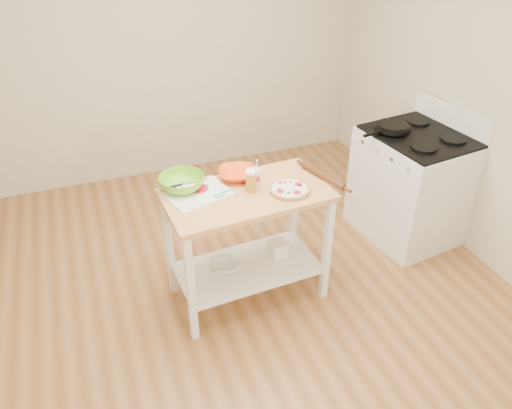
{
  "coord_description": "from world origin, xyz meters",
  "views": [
    {
      "loc": [
        -0.88,
        -2.57,
        2.64
      ],
      "look_at": [
        0.11,
        0.07,
        0.81
      ],
      "focal_mm": 35.0,
      "sensor_mm": 36.0,
      "label": 1
    }
  ],
  "objects_px": {
    "gas_stove": "(411,185)",
    "orange_bowl": "(237,174)",
    "shelf_glass_bowl": "(226,266)",
    "skillet": "(392,127)",
    "rolling_pin": "(323,176)",
    "green_bowl": "(182,183)",
    "yogurt_tub": "(253,177)",
    "spatula": "(223,193)",
    "shelf_bin": "(278,248)",
    "cutting_board": "(197,193)",
    "prep_island": "(247,224)",
    "pizza": "(289,189)",
    "knife": "(183,185)",
    "beer_pint": "(251,181)"
  },
  "relations": [
    {
      "from": "shelf_glass_bowl",
      "to": "green_bowl",
      "type": "bearing_deg",
      "value": 144.05
    },
    {
      "from": "skillet",
      "to": "cutting_board",
      "type": "relative_size",
      "value": 0.97
    },
    {
      "from": "prep_island",
      "to": "orange_bowl",
      "type": "relative_size",
      "value": 4.41
    },
    {
      "from": "shelf_glass_bowl",
      "to": "shelf_bin",
      "type": "bearing_deg",
      "value": 3.17
    },
    {
      "from": "skillet",
      "to": "green_bowl",
      "type": "height_order",
      "value": "green_bowl"
    },
    {
      "from": "cutting_board",
      "to": "knife",
      "type": "bearing_deg",
      "value": 100.44
    },
    {
      "from": "gas_stove",
      "to": "beer_pint",
      "type": "distance_m",
      "value": 1.65
    },
    {
      "from": "cutting_board",
      "to": "yogurt_tub",
      "type": "distance_m",
      "value": 0.4
    },
    {
      "from": "green_bowl",
      "to": "yogurt_tub",
      "type": "xyz_separation_m",
      "value": [
        0.47,
        -0.11,
        0.01
      ]
    },
    {
      "from": "skillet",
      "to": "rolling_pin",
      "type": "height_order",
      "value": "skillet"
    },
    {
      "from": "prep_island",
      "to": "spatula",
      "type": "height_order",
      "value": "spatula"
    },
    {
      "from": "shelf_bin",
      "to": "cutting_board",
      "type": "bearing_deg",
      "value": 175.78
    },
    {
      "from": "spatula",
      "to": "yogurt_tub",
      "type": "distance_m",
      "value": 0.25
    },
    {
      "from": "rolling_pin",
      "to": "shelf_bin",
      "type": "height_order",
      "value": "rolling_pin"
    },
    {
      "from": "pizza",
      "to": "beer_pint",
      "type": "relative_size",
      "value": 1.79
    },
    {
      "from": "prep_island",
      "to": "gas_stove",
      "type": "bearing_deg",
      "value": 10.03
    },
    {
      "from": "spatula",
      "to": "beer_pint",
      "type": "relative_size",
      "value": 0.97
    },
    {
      "from": "gas_stove",
      "to": "beer_pint",
      "type": "bearing_deg",
      "value": -177.19
    },
    {
      "from": "prep_island",
      "to": "rolling_pin",
      "type": "relative_size",
      "value": 2.78
    },
    {
      "from": "green_bowl",
      "to": "shelf_bin",
      "type": "distance_m",
      "value": 0.92
    },
    {
      "from": "orange_bowl",
      "to": "rolling_pin",
      "type": "bearing_deg",
      "value": -21.87
    },
    {
      "from": "cutting_board",
      "to": "spatula",
      "type": "distance_m",
      "value": 0.17
    },
    {
      "from": "spatula",
      "to": "knife",
      "type": "distance_m",
      "value": 0.3
    },
    {
      "from": "gas_stove",
      "to": "shelf_bin",
      "type": "relative_size",
      "value": 9.16
    },
    {
      "from": "gas_stove",
      "to": "rolling_pin",
      "type": "height_order",
      "value": "gas_stove"
    },
    {
      "from": "skillet",
      "to": "shelf_glass_bowl",
      "type": "distance_m",
      "value": 1.74
    },
    {
      "from": "beer_pint",
      "to": "rolling_pin",
      "type": "xyz_separation_m",
      "value": [
        0.52,
        -0.02,
        -0.05
      ]
    },
    {
      "from": "prep_island",
      "to": "orange_bowl",
      "type": "xyz_separation_m",
      "value": [
        0.0,
        0.21,
        0.29
      ]
    },
    {
      "from": "beer_pint",
      "to": "cutting_board",
      "type": "bearing_deg",
      "value": 166.41
    },
    {
      "from": "spatula",
      "to": "prep_island",
      "type": "bearing_deg",
      "value": -15.89
    },
    {
      "from": "green_bowl",
      "to": "spatula",
      "type": "bearing_deg",
      "value": -36.65
    },
    {
      "from": "knife",
      "to": "cutting_board",
      "type": "bearing_deg",
      "value": -68.22
    },
    {
      "from": "prep_island",
      "to": "cutting_board",
      "type": "bearing_deg",
      "value": 163.61
    },
    {
      "from": "spatula",
      "to": "yogurt_tub",
      "type": "relative_size",
      "value": 0.77
    },
    {
      "from": "gas_stove",
      "to": "orange_bowl",
      "type": "bearing_deg",
      "value": 175.55
    },
    {
      "from": "orange_bowl",
      "to": "rolling_pin",
      "type": "height_order",
      "value": "orange_bowl"
    },
    {
      "from": "spatula",
      "to": "orange_bowl",
      "type": "relative_size",
      "value": 0.58
    },
    {
      "from": "spatula",
      "to": "rolling_pin",
      "type": "distance_m",
      "value": 0.71
    },
    {
      "from": "spatula",
      "to": "shelf_glass_bowl",
      "type": "bearing_deg",
      "value": 104.91
    },
    {
      "from": "rolling_pin",
      "to": "shelf_bin",
      "type": "relative_size",
      "value": 3.37
    },
    {
      "from": "orange_bowl",
      "to": "beer_pint",
      "type": "relative_size",
      "value": 1.69
    },
    {
      "from": "spatula",
      "to": "shelf_glass_bowl",
      "type": "distance_m",
      "value": 0.62
    },
    {
      "from": "skillet",
      "to": "rolling_pin",
      "type": "bearing_deg",
      "value": -165.0
    },
    {
      "from": "knife",
      "to": "rolling_pin",
      "type": "relative_size",
      "value": 0.66
    },
    {
      "from": "shelf_bin",
      "to": "prep_island",
      "type": "bearing_deg",
      "value": -169.2
    },
    {
      "from": "spatula",
      "to": "shelf_glass_bowl",
      "type": "height_order",
      "value": "spatula"
    },
    {
      "from": "pizza",
      "to": "yogurt_tub",
      "type": "relative_size",
      "value": 1.42
    },
    {
      "from": "gas_stove",
      "to": "shelf_bin",
      "type": "xyz_separation_m",
      "value": [
        -1.32,
        -0.23,
        -0.15
      ]
    },
    {
      "from": "orange_bowl",
      "to": "shelf_glass_bowl",
      "type": "height_order",
      "value": "orange_bowl"
    },
    {
      "from": "orange_bowl",
      "to": "spatula",
      "type": "bearing_deg",
      "value": -130.72
    }
  ]
}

